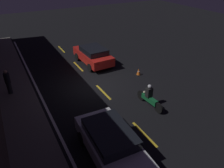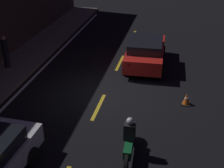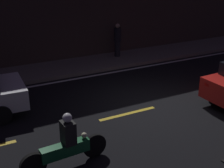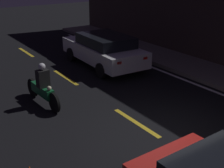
# 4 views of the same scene
# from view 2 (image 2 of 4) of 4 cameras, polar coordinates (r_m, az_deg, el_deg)

# --- Properties ---
(ground_plane) EXTENTS (56.00, 56.00, 0.00)m
(ground_plane) POSITION_cam_2_polar(r_m,az_deg,el_deg) (13.34, -1.41, -2.00)
(ground_plane) COLOR black
(lane_dash_c) EXTENTS (2.00, 0.14, 0.01)m
(lane_dash_c) POSITION_cam_2_polar(r_m,az_deg,el_deg) (12.51, -2.48, -4.19)
(lane_dash_c) COLOR gold
(lane_dash_c) RESTS_ON ground
(lane_dash_d) EXTENTS (2.00, 0.14, 0.01)m
(lane_dash_d) POSITION_cam_2_polar(r_m,az_deg,el_deg) (16.41, 1.45, 3.91)
(lane_dash_d) COLOR gold
(lane_dash_d) RESTS_ON ground
(lane_dash_e) EXTENTS (2.00, 0.14, 0.01)m
(lane_dash_e) POSITION_cam_2_polar(r_m,az_deg,el_deg) (20.55, 3.87, 8.81)
(lane_dash_e) COLOR gold
(lane_dash_e) RESTS_ON ground
(lane_solid_kerb) EXTENTS (25.20, 0.14, 0.01)m
(lane_solid_kerb) POSITION_cam_2_polar(r_m,az_deg,el_deg) (14.56, -15.65, -0.40)
(lane_solid_kerb) COLOR silver
(lane_solid_kerb) RESTS_ON ground
(taxi_red) EXTENTS (4.13, 2.04, 1.43)m
(taxi_red) POSITION_cam_2_polar(r_m,az_deg,el_deg) (15.90, 6.16, 5.95)
(taxi_red) COLOR red
(taxi_red) RESTS_ON ground
(motorcycle) EXTENTS (2.17, 0.38, 1.38)m
(motorcycle) POSITION_cam_2_polar(r_m,az_deg,el_deg) (9.77, 3.14, -10.50)
(motorcycle) COLOR black
(motorcycle) RESTS_ON ground
(traffic_cone_near) EXTENTS (0.38, 0.38, 0.49)m
(traffic_cone_near) POSITION_cam_2_polar(r_m,az_deg,el_deg) (12.90, 13.45, -2.71)
(traffic_cone_near) COLOR black
(traffic_cone_near) RESTS_ON ground
(pedestrian) EXTENTS (0.34, 0.34, 1.60)m
(pedestrian) POSITION_cam_2_polar(r_m,az_deg,el_deg) (16.09, -18.90, 5.61)
(pedestrian) COLOR black
(pedestrian) RESTS_ON raised_curb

